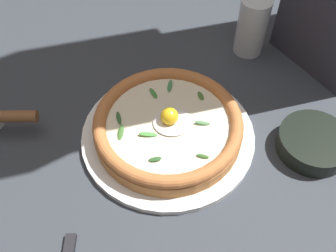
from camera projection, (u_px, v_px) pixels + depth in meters
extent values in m
cube|color=#343940|center=(158.00, 157.00, 0.70)|extent=(2.40, 2.40, 0.03)
cylinder|color=white|center=(168.00, 135.00, 0.71)|extent=(0.32, 0.32, 0.01)
cylinder|color=#BA7439|center=(168.00, 128.00, 0.70)|extent=(0.27, 0.27, 0.03)
torus|color=#C1713B|center=(168.00, 122.00, 0.68)|extent=(0.27, 0.27, 0.02)
cylinder|color=#F0E6C3|center=(168.00, 123.00, 0.68)|extent=(0.23, 0.23, 0.00)
ellipsoid|color=white|center=(173.00, 122.00, 0.68)|extent=(0.07, 0.07, 0.01)
sphere|color=yellow|center=(170.00, 116.00, 0.67)|extent=(0.03, 0.03, 0.03)
ellipsoid|color=#37642B|center=(203.00, 156.00, 0.63)|extent=(0.02, 0.02, 0.00)
ellipsoid|color=#325F2E|center=(119.00, 118.00, 0.69)|extent=(0.01, 0.03, 0.00)
ellipsoid|color=#467B46|center=(202.00, 123.00, 0.68)|extent=(0.03, 0.02, 0.01)
ellipsoid|color=#46903D|center=(148.00, 134.00, 0.66)|extent=(0.03, 0.02, 0.01)
ellipsoid|color=#426C27|center=(201.00, 96.00, 0.72)|extent=(0.01, 0.02, 0.01)
ellipsoid|color=#418249|center=(170.00, 86.00, 0.74)|extent=(0.02, 0.03, 0.00)
ellipsoid|color=#3D8336|center=(153.00, 93.00, 0.72)|extent=(0.01, 0.03, 0.00)
ellipsoid|color=#386829|center=(121.00, 133.00, 0.66)|extent=(0.02, 0.03, 0.01)
ellipsoid|color=#2D5C2B|center=(155.00, 159.00, 0.63)|extent=(0.02, 0.01, 0.01)
cylinder|color=black|center=(313.00, 143.00, 0.68)|extent=(0.13, 0.13, 0.04)
cylinder|color=brown|center=(14.00, 116.00, 0.69)|extent=(0.09, 0.05, 0.02)
cylinder|color=silver|center=(252.00, 26.00, 0.82)|extent=(0.07, 0.07, 0.13)
cylinder|color=#DFD881|center=(250.00, 38.00, 0.84)|extent=(0.06, 0.06, 0.07)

